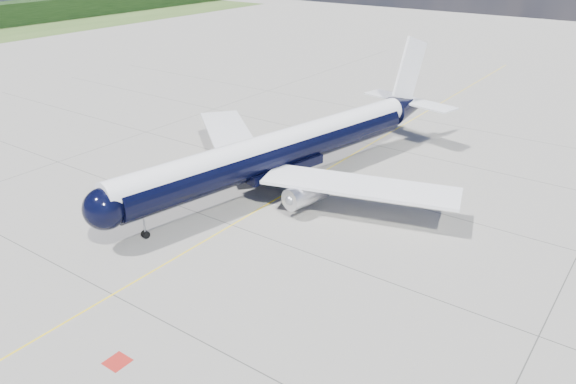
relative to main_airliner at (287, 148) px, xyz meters
The scene contains 4 objects.
ground 9.77m from the main_airliner, 81.10° to the left, with size 320.00×320.00×0.00m, color gray.
taxiway_centerline 5.95m from the main_airliner, 69.19° to the left, with size 0.16×160.00×0.01m, color yellow.
red_marking 32.85m from the main_airliner, 75.52° to the right, with size 1.60×1.60×0.01m, color maroon.
main_airliner is the anchor object (origin of this frame).
Camera 1 is at (34.28, -27.86, 27.12)m, focal length 35.00 mm.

